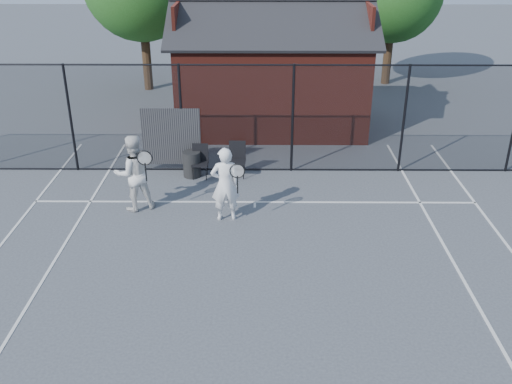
{
  "coord_description": "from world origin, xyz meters",
  "views": [
    {
      "loc": [
        0.12,
        -9.7,
        6.35
      ],
      "look_at": [
        0.04,
        1.29,
        1.1
      ],
      "focal_mm": 40.0,
      "sensor_mm": 36.0,
      "label": 1
    }
  ],
  "objects_px": {
    "clubhouse": "(272,78)",
    "waste_bin": "(192,164)",
    "player_back": "(134,173)",
    "chair_right": "(237,160)",
    "chair_left": "(200,162)",
    "player_front": "(225,184)"
  },
  "relations": [
    {
      "from": "player_back",
      "to": "chair_left",
      "type": "relative_size",
      "value": 2.11
    },
    {
      "from": "chair_left",
      "to": "chair_right",
      "type": "height_order",
      "value": "chair_right"
    },
    {
      "from": "chair_left",
      "to": "chair_right",
      "type": "distance_m",
      "value": 1.0
    },
    {
      "from": "player_back",
      "to": "chair_right",
      "type": "xyz_separation_m",
      "value": [
        2.37,
        1.94,
        -0.47
      ]
    },
    {
      "from": "chair_right",
      "to": "waste_bin",
      "type": "distance_m",
      "value": 1.24
    },
    {
      "from": "player_back",
      "to": "waste_bin",
      "type": "height_order",
      "value": "player_back"
    },
    {
      "from": "clubhouse",
      "to": "chair_right",
      "type": "bearing_deg",
      "value": -102.76
    },
    {
      "from": "clubhouse",
      "to": "chair_left",
      "type": "height_order",
      "value": "clubhouse"
    },
    {
      "from": "chair_left",
      "to": "waste_bin",
      "type": "bearing_deg",
      "value": 158.51
    },
    {
      "from": "clubhouse",
      "to": "chair_right",
      "type": "distance_m",
      "value": 4.67
    },
    {
      "from": "chair_left",
      "to": "chair_right",
      "type": "xyz_separation_m",
      "value": [
        1.0,
        0.08,
        0.02
      ]
    },
    {
      "from": "clubhouse",
      "to": "player_back",
      "type": "distance_m",
      "value": 7.23
    },
    {
      "from": "player_back",
      "to": "chair_left",
      "type": "distance_m",
      "value": 2.36
    },
    {
      "from": "player_back",
      "to": "waste_bin",
      "type": "xyz_separation_m",
      "value": [
        1.14,
        1.96,
        -0.59
      ]
    },
    {
      "from": "player_back",
      "to": "waste_bin",
      "type": "bearing_deg",
      "value": 59.71
    },
    {
      "from": "player_front",
      "to": "waste_bin",
      "type": "distance_m",
      "value": 2.76
    },
    {
      "from": "player_front",
      "to": "clubhouse",
      "type": "bearing_deg",
      "value": 80.36
    },
    {
      "from": "clubhouse",
      "to": "waste_bin",
      "type": "distance_m",
      "value": 5.09
    },
    {
      "from": "clubhouse",
      "to": "waste_bin",
      "type": "xyz_separation_m",
      "value": [
        -2.23,
        -4.4,
        -1.25
      ]
    },
    {
      "from": "waste_bin",
      "to": "chair_right",
      "type": "bearing_deg",
      "value": -0.68
    },
    {
      "from": "waste_bin",
      "to": "player_back",
      "type": "bearing_deg",
      "value": -120.29
    },
    {
      "from": "clubhouse",
      "to": "chair_right",
      "type": "xyz_separation_m",
      "value": [
        -1.0,
        -4.41,
        -1.14
      ]
    }
  ]
}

